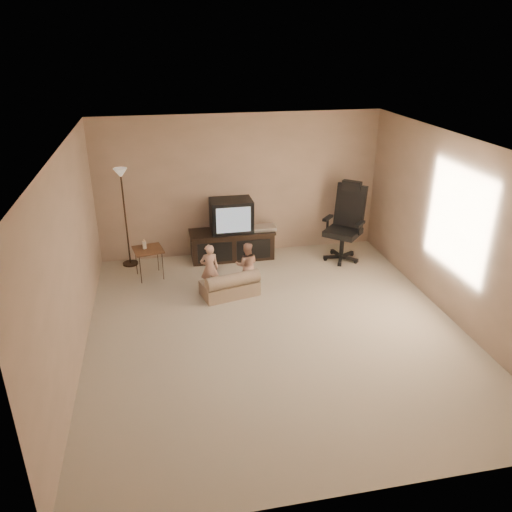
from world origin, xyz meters
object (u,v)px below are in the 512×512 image
(office_chair, at_px, (345,232))
(floor_lamp, at_px, (123,196))
(toddler_right, at_px, (247,265))
(tv_stand, at_px, (232,234))
(side_table, at_px, (148,250))
(child_sofa, at_px, (231,286))
(toddler_left, at_px, (210,268))

(office_chair, distance_m, floor_lamp, 3.85)
(office_chair, xyz_separation_m, toddler_right, (-1.89, -0.73, -0.13))
(toddler_right, bearing_deg, tv_stand, -77.53)
(side_table, distance_m, child_sofa, 1.55)
(office_chair, distance_m, child_sofa, 2.43)
(toddler_right, bearing_deg, toddler_left, 15.45)
(floor_lamp, bearing_deg, office_chair, -7.35)
(office_chair, relative_size, toddler_right, 1.88)
(office_chair, bearing_deg, floor_lamp, -144.50)
(office_chair, height_order, floor_lamp, floor_lamp)
(floor_lamp, height_order, toddler_left, floor_lamp)
(office_chair, height_order, side_table, office_chair)
(side_table, height_order, child_sofa, side_table)
(tv_stand, bearing_deg, toddler_left, -114.25)
(side_table, distance_m, toddler_right, 1.65)
(floor_lamp, bearing_deg, tv_stand, -1.85)
(tv_stand, height_order, office_chair, office_chair)
(office_chair, bearing_deg, toddler_right, -115.96)
(floor_lamp, distance_m, toddler_left, 1.98)
(side_table, bearing_deg, tv_stand, 19.34)
(side_table, xyz_separation_m, toddler_left, (0.93, -0.70, -0.09))
(side_table, bearing_deg, toddler_left, -37.13)
(tv_stand, height_order, side_table, tv_stand)
(tv_stand, height_order, floor_lamp, floor_lamp)
(child_sofa, bearing_deg, side_table, 129.74)
(tv_stand, height_order, toddler_left, tv_stand)
(office_chair, relative_size, child_sofa, 1.49)
(office_chair, distance_m, side_table, 3.41)
(tv_stand, relative_size, child_sofa, 1.63)
(office_chair, bearing_deg, child_sofa, -112.63)
(toddler_right, bearing_deg, floor_lamp, -23.39)
(child_sofa, distance_m, toddler_left, 0.42)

